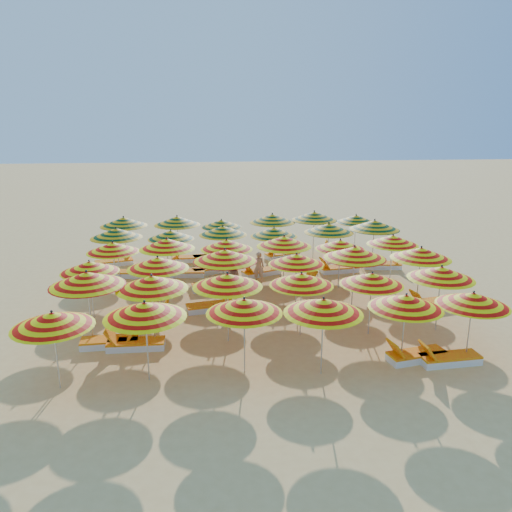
{
  "coord_description": "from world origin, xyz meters",
  "views": [
    {
      "loc": [
        -1.89,
        -17.69,
        6.73
      ],
      "look_at": [
        0.0,
        0.5,
        1.6
      ],
      "focal_mm": 35.0,
      "sensor_mm": 36.0,
      "label": 1
    }
  ],
  "objects_px": {
    "umbrella_3": "(323,306)",
    "lounger_14": "(383,265)",
    "lounger_5": "(212,306)",
    "umbrella_26": "(223,230)",
    "umbrella_13": "(158,263)",
    "beachgoer_a": "(259,267)",
    "lounger_13": "(338,269)",
    "umbrella_10": "(372,279)",
    "umbrella_6": "(87,279)",
    "lounger_1": "(448,359)",
    "umbrella_11": "(441,273)",
    "lounger_8": "(297,284)",
    "umbrella_25": "(171,235)",
    "lounger_0": "(415,355)",
    "umbrella_19": "(167,244)",
    "umbrella_4": "(406,302)",
    "umbrella_1": "(145,310)",
    "umbrella_28": "(329,228)",
    "lounger_10": "(184,273)",
    "lounger_12": "(260,272)",
    "umbrella_0": "(52,320)",
    "lounger_18": "(282,255)",
    "umbrella_27": "(274,232)",
    "umbrella_12": "(90,267)",
    "umbrella_16": "(355,253)",
    "umbrella_7": "(152,283)",
    "umbrella_31": "(177,221)",
    "umbrella_34": "(314,216)",
    "lounger_19": "(341,252)",
    "umbrella_14": "(225,255)",
    "umbrella_21": "(284,241)",
    "lounger_16": "(189,258)",
    "umbrella_18": "(113,247)",
    "umbrella_15": "(296,259)",
    "beachgoer_b": "(232,277)",
    "umbrella_29": "(374,225)",
    "umbrella_23": "(393,240)",
    "lounger_7": "(215,286)",
    "umbrella_9": "(301,279)",
    "lounger_11": "(212,269)",
    "lounger_6": "(432,303)",
    "lounger_3": "(134,344)",
    "umbrella_24": "(116,233)",
    "umbrella_33": "(272,218)",
    "lounger_2": "(111,341)",
    "umbrella_30": "(124,222)",
    "lounger_4": "(146,314)"
  },
  "relations": [
    {
      "from": "umbrella_29",
      "to": "umbrella_1",
      "type": "bearing_deg",
      "value": -135.43
    },
    {
      "from": "umbrella_25",
      "to": "lounger_0",
      "type": "relative_size",
      "value": 1.45
    },
    {
      "from": "umbrella_6",
      "to": "lounger_1",
      "type": "bearing_deg",
      "value": -12.98
    },
    {
      "from": "umbrella_23",
      "to": "lounger_7",
      "type": "height_order",
      "value": "umbrella_23"
    },
    {
      "from": "umbrella_4",
      "to": "umbrella_34",
      "type": "relative_size",
      "value": 1.03
    },
    {
      "from": "umbrella_11",
      "to": "umbrella_24",
      "type": "distance_m",
      "value": 12.87
    },
    {
      "from": "umbrella_9",
      "to": "beachgoer_b",
      "type": "relative_size",
      "value": 1.68
    },
    {
      "from": "umbrella_28",
      "to": "beachgoer_b",
      "type": "height_order",
      "value": "umbrella_28"
    },
    {
      "from": "umbrella_13",
      "to": "beachgoer_a",
      "type": "distance_m",
      "value": 5.28
    },
    {
      "from": "umbrella_9",
      "to": "lounger_6",
      "type": "bearing_deg",
      "value": 19.9
    },
    {
      "from": "umbrella_3",
      "to": "lounger_0",
      "type": "distance_m",
      "value": 3.41
    },
    {
      "from": "lounger_13",
      "to": "umbrella_10",
      "type": "bearing_deg",
      "value": 76.16
    },
    {
      "from": "umbrella_29",
      "to": "lounger_5",
      "type": "bearing_deg",
      "value": -150.41
    },
    {
      "from": "umbrella_12",
      "to": "lounger_19",
      "type": "distance_m",
      "value": 12.99
    },
    {
      "from": "lounger_13",
      "to": "lounger_14",
      "type": "bearing_deg",
      "value": -177.93
    },
    {
      "from": "umbrella_4",
      "to": "umbrella_11",
      "type": "bearing_deg",
      "value": 46.72
    },
    {
      "from": "umbrella_3",
      "to": "lounger_14",
      "type": "xyz_separation_m",
      "value": [
        5.06,
        9.27,
        -1.81
      ]
    },
    {
      "from": "umbrella_12",
      "to": "umbrella_16",
      "type": "distance_m",
      "value": 9.14
    },
    {
      "from": "lounger_10",
      "to": "lounger_12",
      "type": "distance_m",
      "value": 3.34
    },
    {
      "from": "umbrella_11",
      "to": "umbrella_19",
      "type": "distance_m",
      "value": 9.95
    },
    {
      "from": "umbrella_28",
      "to": "umbrella_33",
      "type": "relative_size",
      "value": 1.1
    },
    {
      "from": "lounger_5",
      "to": "lounger_12",
      "type": "relative_size",
      "value": 1.0
    },
    {
      "from": "umbrella_4",
      "to": "lounger_3",
      "type": "distance_m",
      "value": 7.98
    },
    {
      "from": "umbrella_31",
      "to": "lounger_16",
      "type": "bearing_deg",
      "value": 3.87
    },
    {
      "from": "lounger_5",
      "to": "umbrella_26",
      "type": "bearing_deg",
      "value": 70.25
    },
    {
      "from": "umbrella_9",
      "to": "umbrella_12",
      "type": "distance_m",
      "value": 7.18
    },
    {
      "from": "lounger_1",
      "to": "lounger_13",
      "type": "relative_size",
      "value": 0.99
    },
    {
      "from": "lounger_14",
      "to": "umbrella_28",
      "type": "bearing_deg",
      "value": -166.32
    },
    {
      "from": "umbrella_15",
      "to": "lounger_8",
      "type": "height_order",
      "value": "umbrella_15"
    },
    {
      "from": "umbrella_33",
      "to": "lounger_2",
      "type": "height_order",
      "value": "umbrella_33"
    },
    {
      "from": "umbrella_3",
      "to": "umbrella_13",
      "type": "height_order",
      "value": "umbrella_3"
    },
    {
      "from": "umbrella_13",
      "to": "lounger_14",
      "type": "distance_m",
      "value": 10.96
    },
    {
      "from": "beachgoer_b",
      "to": "umbrella_25",
      "type": "bearing_deg",
      "value": -32.12
    },
    {
      "from": "lounger_5",
      "to": "umbrella_18",
      "type": "bearing_deg",
      "value": 138.03
    },
    {
      "from": "umbrella_19",
      "to": "umbrella_31",
      "type": "xyz_separation_m",
      "value": [
        0.18,
        4.34,
        0.01
      ]
    },
    {
      "from": "lounger_8",
      "to": "umbrella_18",
      "type": "bearing_deg",
      "value": 160.14
    },
    {
      "from": "beachgoer_a",
      "to": "umbrella_28",
      "type": "bearing_deg",
      "value": -159.98
    },
    {
      "from": "lounger_11",
      "to": "lounger_14",
      "type": "distance_m",
      "value": 7.82
    },
    {
      "from": "umbrella_0",
      "to": "lounger_18",
      "type": "xyz_separation_m",
      "value": [
        7.52,
        11.51,
        -1.74
      ]
    },
    {
      "from": "umbrella_4",
      "to": "umbrella_1",
      "type": "bearing_deg",
      "value": -178.98
    },
    {
      "from": "lounger_3",
      "to": "lounger_4",
      "type": "relative_size",
      "value": 0.99
    },
    {
      "from": "lounger_16",
      "to": "lounger_13",
      "type": "bearing_deg",
      "value": 158.65
    },
    {
      "from": "umbrella_10",
      "to": "lounger_3",
      "type": "height_order",
      "value": "umbrella_10"
    },
    {
      "from": "umbrella_4",
      "to": "umbrella_27",
      "type": "relative_size",
      "value": 1.0
    },
    {
      "from": "umbrella_7",
      "to": "beachgoer_a",
      "type": "distance_m",
      "value": 6.92
    },
    {
      "from": "umbrella_11",
      "to": "lounger_8",
      "type": "bearing_deg",
      "value": 129.39
    },
    {
      "from": "umbrella_3",
      "to": "umbrella_30",
      "type": "height_order",
      "value": "umbrella_30"
    },
    {
      "from": "umbrella_29",
      "to": "lounger_5",
      "type": "relative_size",
      "value": 1.31
    },
    {
      "from": "umbrella_21",
      "to": "lounger_14",
      "type": "bearing_deg",
      "value": 26.48
    },
    {
      "from": "umbrella_14",
      "to": "umbrella_26",
      "type": "height_order",
      "value": "umbrella_14"
    }
  ]
}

